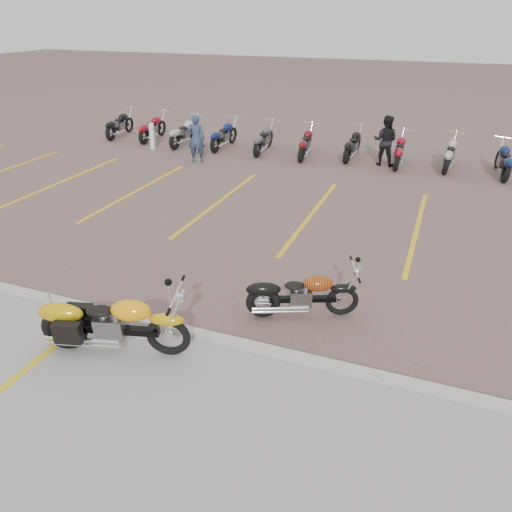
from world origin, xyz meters
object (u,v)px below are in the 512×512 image
at_px(flame_cruiser, 300,296).
at_px(person_b, 385,141).
at_px(person_a, 196,139).
at_px(bollard, 152,136).
at_px(yellow_cruiser, 111,325).

relative_size(flame_cruiser, person_b, 1.10).
xyz_separation_m(person_a, bollard, (-2.42, 0.98, -0.33)).
relative_size(person_b, bollard, 1.70).
distance_m(flame_cruiser, bollard, 12.70).
xyz_separation_m(flame_cruiser, person_a, (-6.28, 8.27, 0.42)).
bearing_deg(flame_cruiser, bollard, 110.58).
xyz_separation_m(flame_cruiser, bollard, (-8.71, 9.25, 0.10)).
bearing_deg(person_b, person_a, 22.48).
xyz_separation_m(person_a, person_b, (6.23, 2.00, 0.02)).
distance_m(flame_cruiser, person_b, 10.27).
distance_m(yellow_cruiser, person_a, 11.01).
height_order(person_a, bollard, person_a).
relative_size(yellow_cruiser, person_a, 1.43).
relative_size(yellow_cruiser, person_b, 1.39).
relative_size(person_a, bollard, 1.65).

